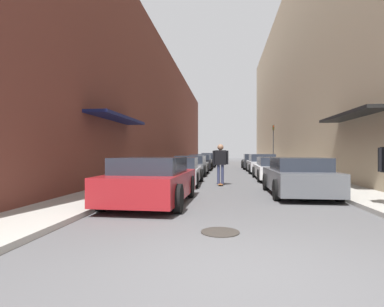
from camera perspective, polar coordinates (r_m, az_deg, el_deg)
name	(u,v)px	position (r m, az deg, el deg)	size (l,w,h in m)	color
ground	(228,171)	(23.37, 6.87, -3.35)	(108.22, 108.22, 0.00)	#515154
curb_strip_left	(183,167)	(28.57, -1.66, -2.58)	(1.80, 49.19, 0.12)	#A3A099
curb_strip_right	(274,167)	(28.61, 15.28, -2.58)	(1.80, 49.19, 0.12)	#A3A099
building_row_left	(154,114)	(29.31, -7.33, 7.41)	(4.90, 49.19, 10.25)	brown
building_row_right	(306,81)	(29.88, 20.94, 12.83)	(4.90, 49.19, 15.97)	tan
parked_car_left_0	(152,181)	(8.58, -7.66, -5.19)	(2.08, 4.12, 1.31)	maroon
parked_car_left_1	(180,171)	(13.65, -2.40, -3.40)	(1.93, 4.07, 1.23)	#B7B7BC
parked_car_left_2	(191,166)	(19.18, -0.12, -2.30)	(2.06, 4.65, 1.24)	#515459
parked_car_left_3	(200,162)	(24.94, 1.63, -1.69)	(1.98, 4.24, 1.27)	black
parked_car_left_4	(206,161)	(30.07, 2.61, -1.38)	(2.02, 4.23, 1.29)	black
parked_car_left_5	(209,159)	(35.36, 3.26, -1.06)	(1.93, 4.46, 1.38)	#B7B7BC
parked_car_right_0	(298,177)	(10.73, 19.54, -4.23)	(1.98, 4.01, 1.28)	#515459
parked_car_right_1	(273,169)	(16.35, 15.16, -2.83)	(1.88, 4.46, 1.20)	silver
parked_car_right_2	(261,164)	(21.89, 13.07, -1.91)	(1.97, 4.53, 1.33)	#B7B7BC
parked_car_right_3	(253,162)	(26.89, 11.51, -1.53)	(1.87, 4.28, 1.31)	#232326
skateboarder	(220,160)	(13.23, 5.45, -1.23)	(0.70, 0.78, 1.82)	brown
manhole_cover	(220,232)	(5.63, 5.39, -14.66)	(0.70, 0.70, 0.02)	#332D28
traffic_light	(273,141)	(29.48, 15.23, 2.25)	(0.16, 0.22, 3.91)	#2D2D2D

